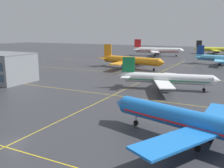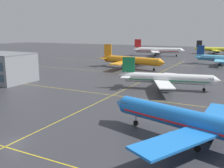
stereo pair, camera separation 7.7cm
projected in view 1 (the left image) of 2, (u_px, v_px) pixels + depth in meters
ground_plane at (15, 142)px, 43.25m from camera, size 600.00×600.00×0.00m
airliner_front_gate at (198, 123)px, 41.83m from camera, size 35.02×29.85×11.05m
airliner_second_row at (166, 79)px, 82.43m from camera, size 32.55×27.67×10.20m
airliner_third_row at (130, 60)px, 129.46m from camera, size 37.83×32.27×11.78m
airliner_far_left_stand at (223, 59)px, 141.69m from camera, size 33.97×29.00×10.57m
airliner_far_right_stand at (157, 50)px, 195.14m from camera, size 40.04×34.06×12.49m
airliner_distant_taxiway at (216, 49)px, 212.27m from camera, size 35.31×30.03×11.02m
taxiway_markings at (137, 84)px, 91.90m from camera, size 169.32×169.86×0.01m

